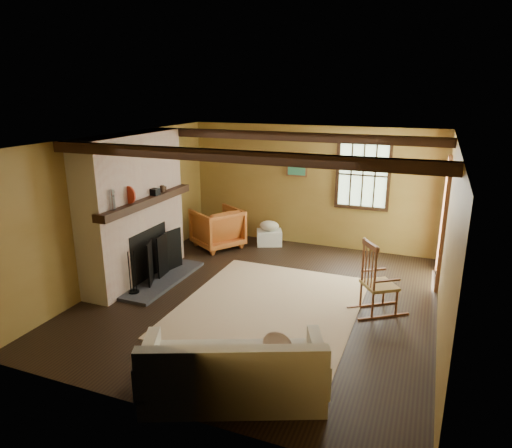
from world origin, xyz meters
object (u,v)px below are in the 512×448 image
at_px(fireplace, 135,214).
at_px(rocking_chair, 377,283).
at_px(sofa, 234,374).
at_px(laundry_basket, 269,237).
at_px(armchair, 217,228).

distance_m(fireplace, rocking_chair, 3.95).
height_order(sofa, laundry_basket, sofa).
bearing_deg(fireplace, sofa, -39.32).
relative_size(sofa, armchair, 2.34).
distance_m(sofa, armchair, 4.73).
bearing_deg(fireplace, armchair, 73.63).
bearing_deg(fireplace, laundry_basket, 58.46).
bearing_deg(rocking_chair, sofa, 121.06).
relative_size(rocking_chair, armchair, 1.22).
xyz_separation_m(rocking_chair, laundry_basket, (-2.42, 2.22, -0.30)).
bearing_deg(rocking_chair, fireplace, 57.82).
xyz_separation_m(laundry_basket, armchair, (-0.92, -0.52, 0.25)).
xyz_separation_m(fireplace, armchair, (0.55, 1.88, -0.70)).
distance_m(fireplace, armchair, 2.09).
distance_m(rocking_chair, armchair, 3.75).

